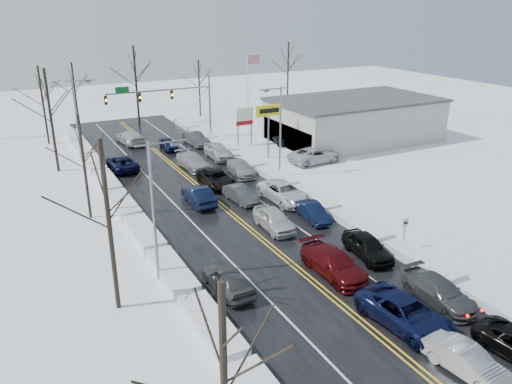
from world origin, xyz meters
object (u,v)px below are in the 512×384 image
traffic_signal_mast (172,98)px  oncoming_car_0 (199,204)px  tires_plus_sign (269,114)px  flagpole (249,85)px  dealership_building (354,119)px

traffic_signal_mast → oncoming_car_0: (-5.03, -21.35, -5.48)m
tires_plus_sign → flagpole: size_ratio=0.60×
traffic_signal_mast → flagpole: (11.72, 2.01, 0.45)m
tires_plus_sign → dealership_building: 13.82m
traffic_signal_mast → dealership_building: size_ratio=0.65×
tires_plus_sign → flagpole: bearing=71.6°
dealership_building → flagpole: bearing=126.3°
flagpole → oncoming_car_0: (-16.75, -23.36, -5.93)m
flagpole → tires_plus_sign: bearing=-108.4°
traffic_signal_mast → dealership_building: 23.01m
flagpole → dealership_building: bearing=-53.7°
traffic_signal_mast → oncoming_car_0: size_ratio=2.76×
tires_plus_sign → traffic_signal_mast: bearing=120.5°
traffic_signal_mast → tires_plus_sign: size_ratio=2.21×
oncoming_car_0 → flagpole: bearing=-125.0°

